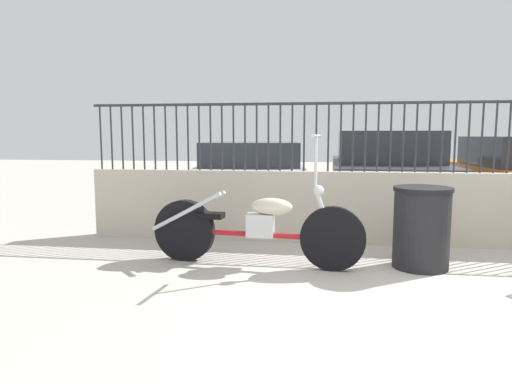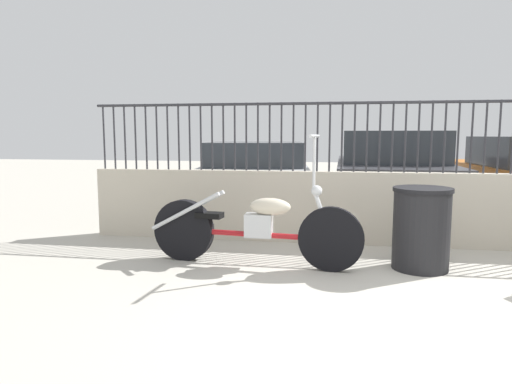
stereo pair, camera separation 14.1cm
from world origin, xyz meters
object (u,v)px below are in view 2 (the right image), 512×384
trash_bin (421,228)px  motorcycle_red (243,227)px  car_dark_grey (390,172)px  car_silver (256,175)px

trash_bin → motorcycle_red: bearing=-175.6°
car_dark_grey → motorcycle_red: bearing=153.7°
trash_bin → car_silver: car_silver is taller
car_silver → car_dark_grey: (2.37, 0.03, 0.07)m
car_silver → car_dark_grey: bearing=-95.2°
car_silver → motorcycle_red: bearing=-178.5°
trash_bin → car_silver: size_ratio=0.20×
motorcycle_red → trash_bin: 1.81m
trash_bin → car_silver: 4.16m
car_dark_grey → trash_bin: bearing=179.7°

